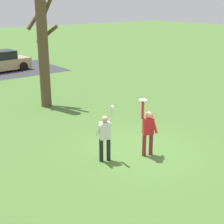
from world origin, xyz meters
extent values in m
plane|color=#4C7533|center=(0.00, 0.00, 0.00)|extent=(120.00, 120.00, 0.00)
cylinder|color=maroon|center=(0.14, -0.43, 0.41)|extent=(0.14, 0.14, 0.82)
cylinder|color=maroon|center=(-0.10, -0.34, 0.41)|extent=(0.14, 0.14, 0.82)
cube|color=red|center=(0.02, -0.39, 1.12)|extent=(0.42, 0.34, 0.60)
sphere|color=tan|center=(0.02, -0.39, 1.53)|extent=(0.23, 0.23, 0.23)
cylinder|color=red|center=(0.23, -0.47, 1.17)|extent=(0.23, 0.47, 0.58)
cylinder|color=red|center=(-0.19, -0.30, 1.75)|extent=(0.09, 0.09, 0.66)
cylinder|color=black|center=(-1.58, 0.23, 0.41)|extent=(0.14, 0.14, 0.82)
cylinder|color=black|center=(-1.33, 0.14, 0.41)|extent=(0.14, 0.14, 0.82)
cube|color=silver|center=(-1.45, 0.19, 1.12)|extent=(0.42, 0.34, 0.60)
sphere|color=tan|center=(-1.45, 0.19, 1.53)|extent=(0.23, 0.23, 0.23)
cylinder|color=silver|center=(-1.66, 0.27, 1.17)|extent=(0.23, 0.47, 0.58)
cylinder|color=silver|center=(-1.25, 0.10, 1.72)|extent=(0.19, 0.34, 0.65)
cylinder|color=white|center=(-0.19, -0.30, 2.09)|extent=(0.28, 0.28, 0.02)
cube|color=tan|center=(1.52, 17.73, 0.55)|extent=(4.25, 2.18, 0.80)
cube|color=black|center=(1.37, 17.71, 1.27)|extent=(2.24, 1.83, 0.64)
cylinder|color=black|center=(2.70, 18.75, 0.33)|extent=(0.68, 0.28, 0.66)
cylinder|color=black|center=(2.87, 16.94, 0.33)|extent=(0.68, 0.28, 0.66)
cylinder|color=brown|center=(-0.09, 7.24, 2.97)|extent=(0.53, 0.53, 5.95)
cylinder|color=brown|center=(0.35, 7.43, 4.95)|extent=(0.62, 1.10, 1.67)
cylinder|color=brown|center=(-0.07, 7.75, 4.59)|extent=(1.17, 0.24, 1.42)
cylinder|color=brown|center=(0.36, 7.59, 3.66)|extent=(0.91, 1.09, 0.99)
camera|label=1|loc=(-7.79, -8.47, 5.33)|focal=54.59mm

